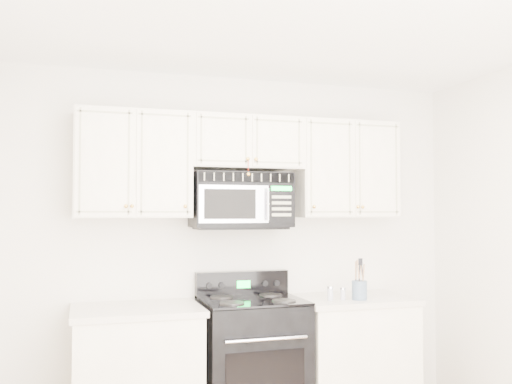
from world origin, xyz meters
name	(u,v)px	position (x,y,z in m)	size (l,w,h in m)	color
room	(336,266)	(0.00, 0.00, 1.30)	(3.51, 3.51, 2.61)	brown
base_cabinet_left	(136,381)	(-0.80, 1.44, 0.43)	(0.86, 0.65, 0.92)	beige
base_cabinet_right	(352,362)	(0.80, 1.44, 0.43)	(0.86, 0.65, 0.92)	beige
range	(252,362)	(0.02, 1.45, 0.48)	(0.72, 0.66, 1.11)	black
upper_cabinets	(245,162)	(0.00, 1.58, 1.93)	(2.44, 0.37, 0.75)	beige
microwave	(241,200)	(-0.04, 1.56, 1.65)	(0.72, 0.41, 0.40)	black
utensil_crock	(359,289)	(0.78, 1.28, 1.00)	(0.11, 0.11, 0.30)	#46576D
shaker_salt	(330,293)	(0.56, 1.30, 0.97)	(0.04, 0.04, 0.10)	#AAABBF
shaker_pepper	(343,294)	(0.66, 1.30, 0.97)	(0.04, 0.04, 0.09)	#AAABBF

